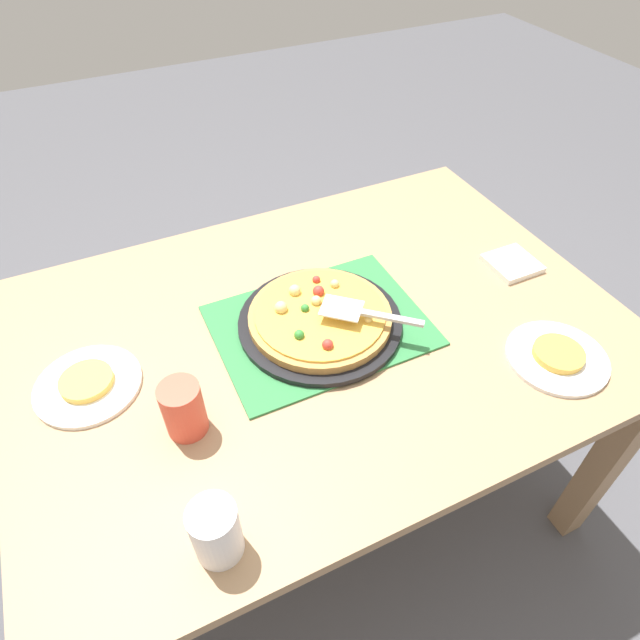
{
  "coord_description": "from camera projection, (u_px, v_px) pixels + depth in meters",
  "views": [
    {
      "loc": [
        0.38,
        0.8,
        1.64
      ],
      "look_at": [
        0.0,
        0.0,
        0.77
      ],
      "focal_mm": 30.31,
      "sensor_mm": 36.0,
      "label": 1
    }
  ],
  "objects": [
    {
      "name": "pizza",
      "position": [
        319.0,
        316.0,
        1.24
      ],
      "size": [
        0.33,
        0.33,
        0.05
      ],
      "color": "#B78442",
      "rests_on": "pizza_pan"
    },
    {
      "name": "served_slice_left",
      "position": [
        86.0,
        381.0,
        1.12
      ],
      "size": [
        0.11,
        0.11,
        0.02
      ],
      "primitive_type": "cylinder",
      "color": "#EAB747",
      "rests_on": "plate_near_left"
    },
    {
      "name": "plate_near_left",
      "position": [
        88.0,
        385.0,
        1.13
      ],
      "size": [
        0.22,
        0.22,
        0.01
      ],
      "primitive_type": "cylinder",
      "color": "white",
      "rests_on": "dining_table"
    },
    {
      "name": "served_slice_right",
      "position": [
        559.0,
        354.0,
        1.18
      ],
      "size": [
        0.11,
        0.11,
        0.02
      ],
      "primitive_type": "cylinder",
      "color": "gold",
      "rests_on": "plate_far_right"
    },
    {
      "name": "pizza_pan",
      "position": [
        320.0,
        322.0,
        1.25
      ],
      "size": [
        0.38,
        0.38,
        0.01
      ],
      "primitive_type": "cylinder",
      "color": "black",
      "rests_on": "placemat"
    },
    {
      "name": "plate_far_right",
      "position": [
        557.0,
        357.0,
        1.19
      ],
      "size": [
        0.22,
        0.22,
        0.01
      ],
      "primitive_type": "cylinder",
      "color": "white",
      "rests_on": "dining_table"
    },
    {
      "name": "cup_far",
      "position": [
        183.0,
        409.0,
        1.02
      ],
      "size": [
        0.08,
        0.08,
        0.12
      ],
      "primitive_type": "cylinder",
      "color": "#E04C38",
      "rests_on": "dining_table"
    },
    {
      "name": "ground_plane",
      "position": [
        320.0,
        486.0,
        1.79
      ],
      "size": [
        8.0,
        8.0,
        0.0
      ],
      "primitive_type": "plane",
      "color": "#4C4C51"
    },
    {
      "name": "cup_near",
      "position": [
        216.0,
        531.0,
        0.85
      ],
      "size": [
        0.08,
        0.08,
        0.12
      ],
      "primitive_type": "cylinder",
      "color": "white",
      "rests_on": "dining_table"
    },
    {
      "name": "napkin_stack",
      "position": [
        512.0,
        263.0,
        1.42
      ],
      "size": [
        0.12,
        0.12,
        0.02
      ],
      "primitive_type": "cube",
      "color": "white",
      "rests_on": "dining_table"
    },
    {
      "name": "dining_table",
      "position": [
        320.0,
        357.0,
        1.34
      ],
      "size": [
        1.4,
        1.0,
        0.75
      ],
      "color": "#9E7A56",
      "rests_on": "ground_plane"
    },
    {
      "name": "placemat",
      "position": [
        320.0,
        325.0,
        1.26
      ],
      "size": [
        0.48,
        0.36,
        0.01
      ],
      "primitive_type": "cube",
      "color": "#2D753D",
      "rests_on": "dining_table"
    },
    {
      "name": "pizza_server",
      "position": [
        362.0,
        312.0,
        1.19
      ],
      "size": [
        0.2,
        0.18,
        0.01
      ],
      "color": "silver",
      "rests_on": "pizza"
    }
  ]
}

